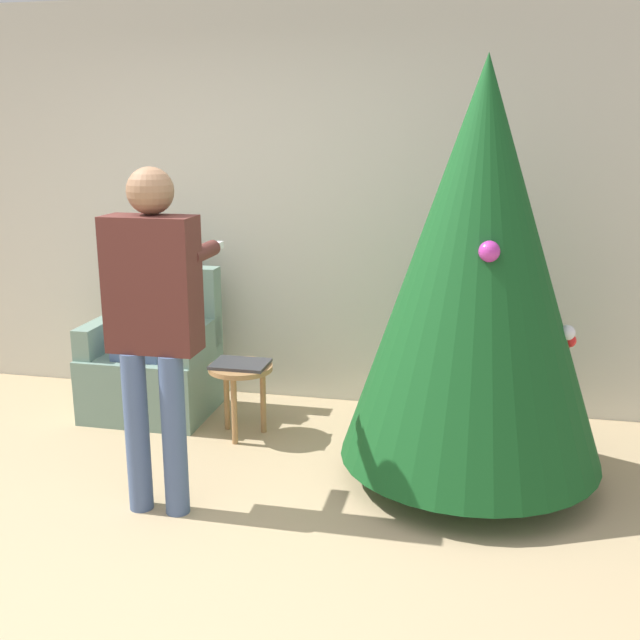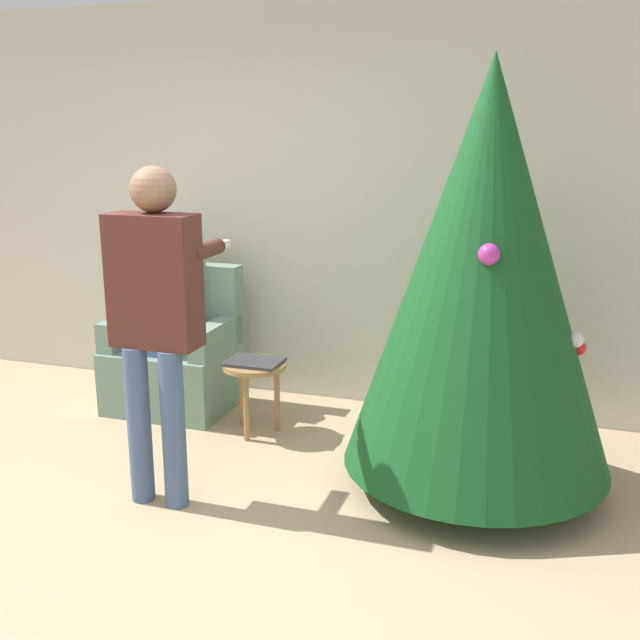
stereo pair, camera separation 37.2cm
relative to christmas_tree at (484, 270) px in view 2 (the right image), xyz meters
name	(u,v)px [view 2 (the right image)]	position (x,y,z in m)	size (l,w,h in m)	color
ground_plane	(141,553)	(-1.35, -1.16, -1.18)	(14.00, 14.00, 0.00)	tan
wall_back	(303,206)	(-1.35, 1.07, 0.17)	(8.00, 0.06, 2.70)	beige
christmas_tree	(484,270)	(0.00, 0.00, 0.00)	(1.39, 1.39, 2.23)	brown
armchair	(176,358)	(-2.10, 0.58, -0.85)	(0.79, 0.65, 0.96)	gray
person_seated	(171,310)	(-2.10, 0.55, -0.50)	(0.36, 0.46, 1.25)	#475B84
person_standing	(155,306)	(-1.51, -0.64, -0.16)	(0.45, 0.57, 1.70)	#475B84
side_stool	(255,375)	(-1.40, 0.30, -0.80)	(0.40, 0.40, 0.46)	#A37547
laptop	(254,362)	(-1.40, 0.30, -0.71)	(0.34, 0.26, 0.02)	#38383D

